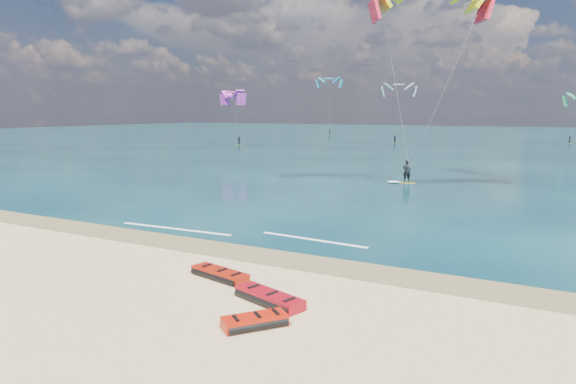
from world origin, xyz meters
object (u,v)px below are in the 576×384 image
(packed_kite_left, at_px, (220,278))
(packed_kite_mid, at_px, (269,303))
(packed_kite_right, at_px, (255,326))
(kitesurfer_main, at_px, (419,77))

(packed_kite_left, bearing_deg, packed_kite_mid, -11.48)
(packed_kite_right, xyz_separation_m, kitesurfer_main, (-2.66, 28.44, 8.72))
(kitesurfer_main, bearing_deg, packed_kite_right, -93.76)
(packed_kite_mid, relative_size, packed_kite_right, 1.37)
(packed_kite_mid, relative_size, kitesurfer_main, 0.17)
(packed_kite_left, relative_size, packed_kite_right, 1.29)
(packed_kite_mid, bearing_deg, kitesurfer_main, 112.00)
(packed_kite_left, distance_m, packed_kite_right, 4.58)
(packed_kite_right, bearing_deg, packed_kite_left, 87.03)
(packed_kite_mid, height_order, kitesurfer_main, kitesurfer_main)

